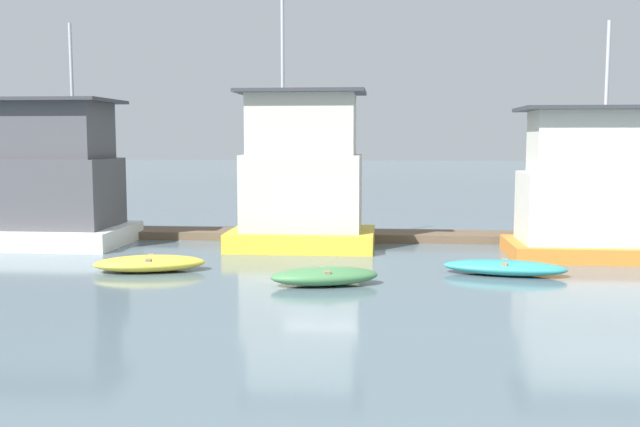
% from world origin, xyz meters
% --- Properties ---
extents(ground_plane, '(200.00, 200.00, 0.00)m').
position_xyz_m(ground_plane, '(0.00, 0.00, 0.00)').
color(ground_plane, slate).
extents(dock_walkway, '(33.80, 1.82, 0.30)m').
position_xyz_m(dock_walkway, '(0.00, 2.90, 0.15)').
color(dock_walkway, brown).
rests_on(dock_walkway, ground_plane).
extents(houseboat_white, '(6.88, 4.04, 7.92)m').
position_xyz_m(houseboat_white, '(-10.70, 0.53, 2.35)').
color(houseboat_white, white).
rests_on(houseboat_white, ground_plane).
extents(houseboat_yellow, '(5.07, 3.39, 8.72)m').
position_xyz_m(houseboat_yellow, '(-0.79, 0.59, 2.42)').
color(houseboat_yellow, gold).
rests_on(houseboat_yellow, ground_plane).
extents(houseboat_orange, '(5.61, 3.39, 7.59)m').
position_xyz_m(houseboat_orange, '(9.00, -0.45, 2.14)').
color(houseboat_orange, orange).
rests_on(houseboat_orange, ground_plane).
extents(dinghy_yellow, '(3.42, 2.03, 0.47)m').
position_xyz_m(dinghy_yellow, '(-4.69, -4.29, 0.24)').
color(dinghy_yellow, yellow).
rests_on(dinghy_yellow, ground_plane).
extents(dinghy_green, '(3.06, 1.80, 0.49)m').
position_xyz_m(dinghy_green, '(0.57, -5.78, 0.24)').
color(dinghy_green, '#47844C').
rests_on(dinghy_green, ground_plane).
extents(dinghy_teal, '(3.58, 1.69, 0.43)m').
position_xyz_m(dinghy_teal, '(5.55, -3.87, 0.21)').
color(dinghy_teal, teal).
rests_on(dinghy_teal, ground_plane).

